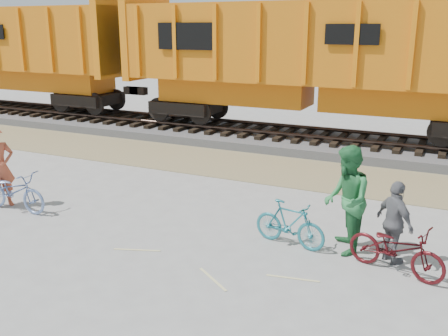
{
  "coord_description": "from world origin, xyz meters",
  "views": [
    {
      "loc": [
        4.17,
        -7.89,
        4.07
      ],
      "look_at": [
        -0.27,
        1.5,
        1.11
      ],
      "focal_mm": 40.0,
      "sensor_mm": 36.0,
      "label": 1
    }
  ],
  "objects_px": {
    "bicycle_blue": "(14,191)",
    "bicycle_teal": "(290,224)",
    "person_man": "(346,200)",
    "person_woman": "(395,223)",
    "bicycle_maroon": "(396,249)",
    "hopper_car_center": "(318,59)"
  },
  "relations": [
    {
      "from": "hopper_car_center",
      "to": "bicycle_maroon",
      "type": "xyz_separation_m",
      "value": [
        3.81,
        -8.65,
        -2.56
      ]
    },
    {
      "from": "bicycle_maroon",
      "to": "person_woman",
      "type": "xyz_separation_m",
      "value": [
        -0.1,
        0.4,
        0.31
      ]
    },
    {
      "from": "bicycle_maroon",
      "to": "hopper_car_center",
      "type": "bearing_deg",
      "value": 40.34
    },
    {
      "from": "hopper_car_center",
      "to": "bicycle_teal",
      "type": "relative_size",
      "value": 9.5
    },
    {
      "from": "hopper_car_center",
      "to": "bicycle_blue",
      "type": "height_order",
      "value": "hopper_car_center"
    },
    {
      "from": "person_woman",
      "to": "bicycle_maroon",
      "type": "bearing_deg",
      "value": 147.61
    },
    {
      "from": "hopper_car_center",
      "to": "bicycle_maroon",
      "type": "relative_size",
      "value": 8.27
    },
    {
      "from": "bicycle_blue",
      "to": "person_woman",
      "type": "height_order",
      "value": "person_woman"
    },
    {
      "from": "hopper_car_center",
      "to": "person_woman",
      "type": "relative_size",
      "value": 9.26
    },
    {
      "from": "bicycle_maroon",
      "to": "bicycle_blue",
      "type": "bearing_deg",
      "value": 110.55
    },
    {
      "from": "bicycle_maroon",
      "to": "person_man",
      "type": "height_order",
      "value": "person_man"
    },
    {
      "from": "bicycle_blue",
      "to": "person_man",
      "type": "distance_m",
      "value": 7.36
    },
    {
      "from": "person_man",
      "to": "person_woman",
      "type": "xyz_separation_m",
      "value": [
        0.88,
        -0.1,
        -0.25
      ]
    },
    {
      "from": "bicycle_teal",
      "to": "person_man",
      "type": "xyz_separation_m",
      "value": [
        1.0,
        0.2,
        0.57
      ]
    },
    {
      "from": "bicycle_maroon",
      "to": "person_man",
      "type": "xyz_separation_m",
      "value": [
        -0.98,
        0.5,
        0.56
      ]
    },
    {
      "from": "bicycle_maroon",
      "to": "person_woman",
      "type": "distance_m",
      "value": 0.52
    },
    {
      "from": "bicycle_blue",
      "to": "person_man",
      "type": "height_order",
      "value": "person_man"
    },
    {
      "from": "bicycle_blue",
      "to": "bicycle_teal",
      "type": "xyz_separation_m",
      "value": [
        6.26,
        0.87,
        -0.03
      ]
    },
    {
      "from": "hopper_car_center",
      "to": "person_man",
      "type": "bearing_deg",
      "value": -70.86
    },
    {
      "from": "bicycle_maroon",
      "to": "bicycle_teal",
      "type": "bearing_deg",
      "value": 98.02
    },
    {
      "from": "bicycle_blue",
      "to": "bicycle_teal",
      "type": "distance_m",
      "value": 6.32
    },
    {
      "from": "hopper_car_center",
      "to": "bicycle_teal",
      "type": "bearing_deg",
      "value": -77.64
    }
  ]
}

